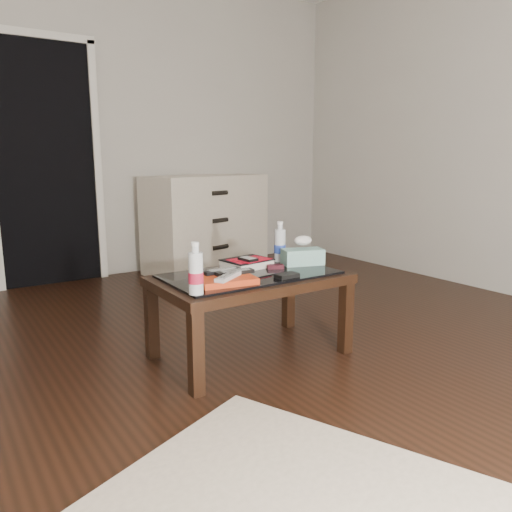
# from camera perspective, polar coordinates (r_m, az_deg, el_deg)

# --- Properties ---
(ground) EXTENTS (5.00, 5.00, 0.00)m
(ground) POSITION_cam_1_polar(r_m,az_deg,el_deg) (2.60, -0.97, -13.08)
(ground) COLOR black
(ground) RESTS_ON ground
(room_shell) EXTENTS (5.00, 5.00, 5.00)m
(room_shell) POSITION_cam_1_polar(r_m,az_deg,el_deg) (2.43, -1.11, 24.34)
(room_shell) COLOR #BBB8AD
(room_shell) RESTS_ON ground
(doorway) EXTENTS (0.90, 0.08, 2.07)m
(doorway) POSITION_cam_1_polar(r_m,az_deg,el_deg) (4.54, -22.92, 9.80)
(doorway) COLOR black
(doorway) RESTS_ON ground
(coffee_table) EXTENTS (1.00, 0.60, 0.46)m
(coffee_table) POSITION_cam_1_polar(r_m,az_deg,el_deg) (2.67, -0.70, -3.31)
(coffee_table) COLOR black
(coffee_table) RESTS_ON ground
(dresser) EXTENTS (1.28, 0.76, 0.90)m
(dresser) POSITION_cam_1_polar(r_m,az_deg,el_deg) (4.82, -5.66, 3.81)
(dresser) COLOR silver
(dresser) RESTS_ON ground
(magazines) EXTENTS (0.31, 0.25, 0.03)m
(magazines) POSITION_cam_1_polar(r_m,az_deg,el_deg) (2.46, -3.54, -2.72)
(magazines) COLOR red
(magazines) RESTS_ON coffee_table
(remote_silver) EXTENTS (0.19, 0.15, 0.02)m
(remote_silver) POSITION_cam_1_polar(r_m,az_deg,el_deg) (2.42, -3.20, -2.32)
(remote_silver) COLOR silver
(remote_silver) RESTS_ON magazines
(remote_black_front) EXTENTS (0.20, 0.06, 0.02)m
(remote_black_front) POSITION_cam_1_polar(r_m,az_deg,el_deg) (2.50, -2.43, -1.84)
(remote_black_front) COLOR black
(remote_black_front) RESTS_ON magazines
(remote_black_back) EXTENTS (0.20, 0.05, 0.02)m
(remote_black_back) POSITION_cam_1_polar(r_m,az_deg,el_deg) (2.53, -3.91, -1.70)
(remote_black_back) COLOR black
(remote_black_back) RESTS_ON magazines
(textbook) EXTENTS (0.27, 0.23, 0.05)m
(textbook) POSITION_cam_1_polar(r_m,az_deg,el_deg) (2.79, -1.04, -0.83)
(textbook) COLOR black
(textbook) RESTS_ON coffee_table
(dvd_mailers) EXTENTS (0.20, 0.14, 0.01)m
(dvd_mailers) POSITION_cam_1_polar(r_m,az_deg,el_deg) (2.77, -1.05, -0.40)
(dvd_mailers) COLOR red
(dvd_mailers) RESTS_ON textbook
(ipod) EXTENTS (0.08, 0.11, 0.02)m
(ipod) POSITION_cam_1_polar(r_m,az_deg,el_deg) (2.73, -0.92, -0.33)
(ipod) COLOR black
(ipod) RESTS_ON dvd_mailers
(flip_phone) EXTENTS (0.10, 0.08, 0.02)m
(flip_phone) POSITION_cam_1_polar(r_m,az_deg,el_deg) (2.76, 2.23, -1.22)
(flip_phone) COLOR black
(flip_phone) RESTS_ON coffee_table
(wallet) EXTENTS (0.12, 0.08, 0.02)m
(wallet) POSITION_cam_1_polar(r_m,az_deg,el_deg) (2.57, 3.54, -2.24)
(wallet) COLOR black
(wallet) RESTS_ON coffee_table
(water_bottle_left) EXTENTS (0.07, 0.07, 0.24)m
(water_bottle_left) POSITION_cam_1_polar(r_m,az_deg,el_deg) (2.25, -6.91, -1.40)
(water_bottle_left) COLOR silver
(water_bottle_left) RESTS_ON coffee_table
(water_bottle_right) EXTENTS (0.07, 0.07, 0.24)m
(water_bottle_right) POSITION_cam_1_polar(r_m,az_deg,el_deg) (2.94, 2.75, 1.68)
(water_bottle_right) COLOR silver
(water_bottle_right) RESTS_ON coffee_table
(tissue_box) EXTENTS (0.26, 0.18, 0.09)m
(tissue_box) POSITION_cam_1_polar(r_m,az_deg,el_deg) (2.88, 5.35, -0.08)
(tissue_box) COLOR teal
(tissue_box) RESTS_ON coffee_table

